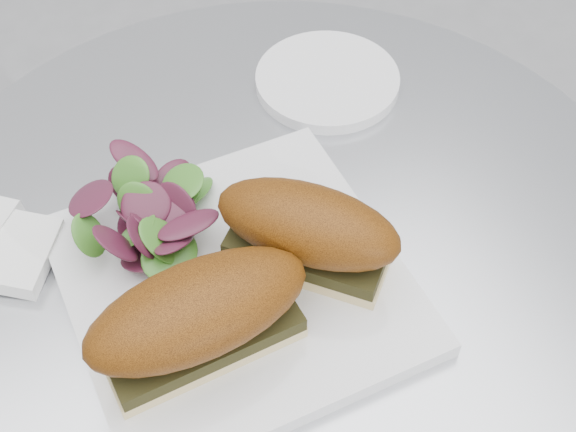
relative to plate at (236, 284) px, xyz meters
name	(u,v)px	position (x,y,z in m)	size (l,w,h in m)	color
table	(282,370)	(0.06, 0.03, -0.25)	(0.70, 0.70, 0.73)	silver
plate	(236,284)	(0.00, 0.00, 0.00)	(0.27, 0.27, 0.02)	white
sandwich_left	(198,316)	(-0.05, -0.05, 0.05)	(0.18, 0.08, 0.08)	#FBE99C
sandwich_right	(308,231)	(0.06, -0.01, 0.05)	(0.15, 0.16, 0.08)	#FBE99C
salad	(148,211)	(-0.04, 0.08, 0.03)	(0.11, 0.11, 0.05)	#4C7D29
saucer	(327,80)	(0.19, 0.19, 0.00)	(0.15, 0.15, 0.01)	white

